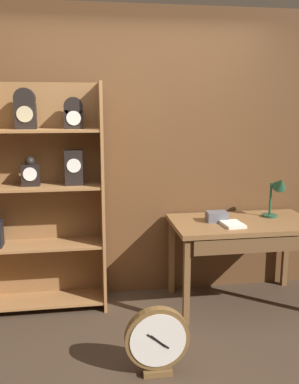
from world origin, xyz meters
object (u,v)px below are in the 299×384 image
object	(u,v)px
bookshelf	(29,194)
open_repair_manual	(233,224)
toolbox_small	(217,216)
workbench	(244,232)
desk_lamp	(278,190)
round_clock_large	(157,340)

from	to	relation	value
bookshelf	open_repair_manual	xyz separation A→B (m)	(1.68, -0.31, -0.25)
toolbox_small	open_repair_manual	xyz separation A→B (m)	(0.09, -0.15, -0.03)
workbench	toolbox_small	world-z (taller)	toolbox_small
desk_lamp	bookshelf	bearing A→B (deg)	176.97
desk_lamp	open_repair_manual	bearing A→B (deg)	-157.75
round_clock_large	desk_lamp	bearing A→B (deg)	38.13
desk_lamp	open_repair_manual	world-z (taller)	desk_lamp
bookshelf	round_clock_large	bearing A→B (deg)	-50.53
workbench	round_clock_large	size ratio (longest dim) A/B	2.63
desk_lamp	toolbox_small	world-z (taller)	desk_lamp
desk_lamp	open_repair_manual	distance (m)	0.57
round_clock_large	bookshelf	bearing A→B (deg)	129.47
desk_lamp	toolbox_small	size ratio (longest dim) A/B	2.21
desk_lamp	round_clock_large	world-z (taller)	desk_lamp
desk_lamp	round_clock_large	bearing A→B (deg)	-141.87
desk_lamp	open_repair_manual	xyz separation A→B (m)	(-0.48, -0.20, -0.24)
bookshelf	round_clock_large	size ratio (longest dim) A/B	4.12
workbench	desk_lamp	size ratio (longest dim) A/B	3.17
bookshelf	workbench	bearing A→B (deg)	-6.64
open_repair_manual	round_clock_large	size ratio (longest dim) A/B	0.47
open_repair_manual	workbench	bearing A→B (deg)	30.73
bookshelf	desk_lamp	xyz separation A→B (m)	(2.15, -0.11, -0.01)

